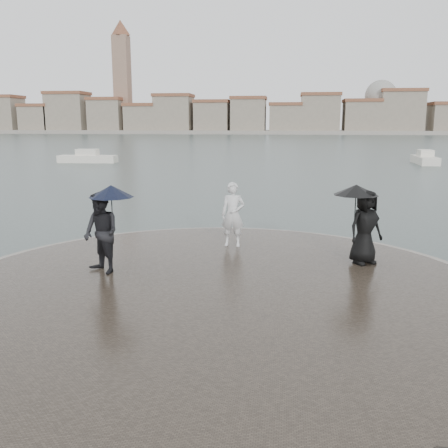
# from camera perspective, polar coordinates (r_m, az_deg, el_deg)

# --- Properties ---
(ground) EXTENTS (400.00, 400.00, 0.00)m
(ground) POSITION_cam_1_polar(r_m,az_deg,el_deg) (7.76, -4.79, -17.82)
(ground) COLOR #2B3835
(ground) RESTS_ON ground
(kerb_ring) EXTENTS (12.50, 12.50, 0.32)m
(kerb_ring) POSITION_cam_1_polar(r_m,az_deg,el_deg) (10.84, -0.89, -8.07)
(kerb_ring) COLOR gray
(kerb_ring) RESTS_ON ground
(quay_tip) EXTENTS (11.90, 11.90, 0.36)m
(quay_tip) POSITION_cam_1_polar(r_m,az_deg,el_deg) (10.83, -0.89, -7.97)
(quay_tip) COLOR #2D261E
(quay_tip) RESTS_ON ground
(statue) EXTENTS (0.67, 0.44, 1.81)m
(statue) POSITION_cam_1_polar(r_m,az_deg,el_deg) (13.98, 1.03, 1.10)
(statue) COLOR silver
(statue) RESTS_ON quay_tip
(visitor_left) EXTENTS (1.34, 1.17, 2.04)m
(visitor_left) POSITION_cam_1_polar(r_m,az_deg,el_deg) (11.77, -13.66, -0.11)
(visitor_left) COLOR black
(visitor_left) RESTS_ON quay_tip
(visitor_right) EXTENTS (1.34, 1.14, 1.95)m
(visitor_right) POSITION_cam_1_polar(r_m,az_deg,el_deg) (12.68, 15.60, 0.69)
(visitor_right) COLOR black
(visitor_right) RESTS_ON quay_tip
(far_skyline) EXTENTS (260.00, 20.00, 37.00)m
(far_skyline) POSITION_cam_1_polar(r_m,az_deg,el_deg) (167.50, 4.83, 12.13)
(far_skyline) COLOR gray
(far_skyline) RESTS_ON ground
(boats) EXTENTS (48.42, 8.00, 1.50)m
(boats) POSITION_cam_1_polar(r_m,az_deg,el_deg) (47.06, 14.43, 7.02)
(boats) COLOR silver
(boats) RESTS_ON ground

